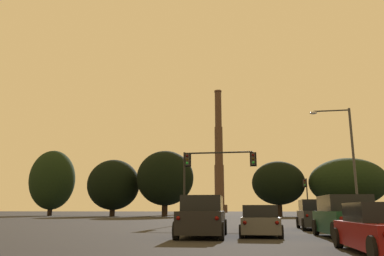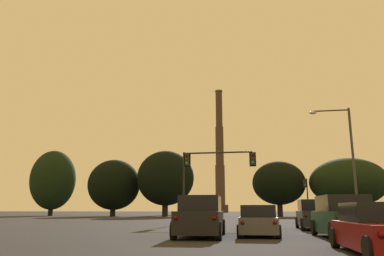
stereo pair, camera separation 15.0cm
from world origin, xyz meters
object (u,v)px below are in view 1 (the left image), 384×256
(traffic_light_far_right, at_px, (306,192))
(smokestack, at_px, (219,163))
(suv_left_lane_second, at_px, (203,217))
(traffic_light_overhead_left, at_px, (208,168))
(suv_right_lane_front, at_px, (315,215))
(hatchback_center_lane_second, at_px, (260,222))
(street_lamp, at_px, (347,153))
(hatchback_center_lane_front, at_px, (259,219))
(suv_right_lane_second, at_px, (345,217))

(traffic_light_far_right, bearing_deg, smokestack, 101.85)
(suv_left_lane_second, height_order, traffic_light_overhead_left, traffic_light_overhead_left)
(smokestack, bearing_deg, traffic_light_overhead_left, -84.97)
(suv_right_lane_front, distance_m, traffic_light_far_right, 33.22)
(traffic_light_overhead_left, bearing_deg, hatchback_center_lane_second, -73.29)
(suv_right_lane_front, distance_m, hatchback_center_lane_second, 7.84)
(suv_right_lane_front, relative_size, traffic_light_far_right, 0.85)
(traffic_light_far_right, xyz_separation_m, street_lamp, (0.16, -26.16, 2.01))
(hatchback_center_lane_front, distance_m, smokestack, 149.95)
(suv_right_lane_second, bearing_deg, suv_right_lane_front, 88.56)
(suv_right_lane_front, distance_m, street_lamp, 9.19)
(traffic_light_overhead_left, height_order, traffic_light_far_right, traffic_light_overhead_left)
(smokestack, bearing_deg, hatchback_center_lane_front, -83.64)
(hatchback_center_lane_second, relative_size, street_lamp, 0.43)
(traffic_light_overhead_left, distance_m, smokestack, 140.23)
(suv_right_lane_front, bearing_deg, street_lamp, 61.32)
(hatchback_center_lane_front, relative_size, traffic_light_overhead_left, 0.62)
(hatchback_center_lane_second, height_order, traffic_light_overhead_left, traffic_light_overhead_left)
(hatchback_center_lane_front, distance_m, traffic_light_far_right, 35.47)
(hatchback_center_lane_second, distance_m, traffic_light_overhead_left, 15.35)
(suv_left_lane_second, height_order, hatchback_center_lane_second, suv_left_lane_second)
(suv_left_lane_second, bearing_deg, smokestack, 92.33)
(hatchback_center_lane_second, bearing_deg, smokestack, 95.74)
(suv_right_lane_front, xyz_separation_m, suv_left_lane_second, (-6.20, -7.94, 0.00))
(suv_right_lane_front, distance_m, smokestack, 148.69)
(suv_right_lane_front, height_order, traffic_light_far_right, traffic_light_far_right)
(hatchback_center_lane_front, xyz_separation_m, smokestack, (-16.44, 147.45, 21.74))
(traffic_light_far_right, distance_m, street_lamp, 26.23)
(suv_right_lane_front, bearing_deg, traffic_light_overhead_left, 138.50)
(suv_left_lane_second, height_order, street_lamp, street_lamp)
(traffic_light_far_right, bearing_deg, suv_right_lane_front, -96.38)
(hatchback_center_lane_second, xyz_separation_m, traffic_light_overhead_left, (-4.25, 14.14, 4.18))
(suv_right_lane_second, height_order, hatchback_center_lane_second, suv_right_lane_second)
(traffic_light_overhead_left, height_order, street_lamp, street_lamp)
(hatchback_center_lane_front, relative_size, suv_left_lane_second, 0.82)
(suv_left_lane_second, relative_size, hatchback_center_lane_second, 1.21)
(suv_right_lane_front, bearing_deg, traffic_light_far_right, 84.64)
(suv_right_lane_second, relative_size, smokestack, 0.09)
(suv_right_lane_front, relative_size, traffic_light_overhead_left, 0.75)
(suv_right_lane_second, height_order, traffic_light_overhead_left, traffic_light_overhead_left)
(suv_right_lane_front, height_order, hatchback_center_lane_front, suv_right_lane_front)
(suv_right_lane_front, height_order, smokestack, smokestack)
(hatchback_center_lane_front, height_order, street_lamp, street_lamp)
(suv_left_lane_second, xyz_separation_m, smokestack, (-13.81, 153.71, 21.51))
(suv_left_lane_second, relative_size, street_lamp, 0.52)
(traffic_light_overhead_left, relative_size, street_lamp, 0.68)
(hatchback_center_lane_front, xyz_separation_m, traffic_light_overhead_left, (-4.25, 8.86, 4.18))
(smokestack, bearing_deg, street_lamp, -80.27)
(traffic_light_overhead_left, distance_m, street_lamp, 11.71)
(street_lamp, relative_size, smokestack, 0.17)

